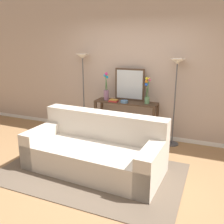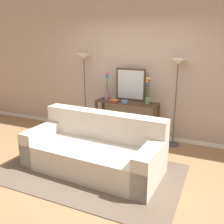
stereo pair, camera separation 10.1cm
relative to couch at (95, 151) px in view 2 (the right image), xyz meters
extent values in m
cube|color=#9E754C|center=(0.09, -0.18, -0.32)|extent=(16.00, 16.00, 0.02)
cube|color=white|center=(0.09, 1.75, -0.26)|extent=(12.00, 0.15, 0.09)
cube|color=#B29E8E|center=(0.09, 1.75, 1.25)|extent=(12.00, 0.14, 2.93)
cube|color=brown|center=(0.00, -0.17, -0.30)|extent=(2.84, 1.75, 0.01)
cube|color=beige|center=(0.00, -0.07, -0.10)|extent=(2.22, 1.10, 0.42)
cube|color=beige|center=(0.01, 0.30, 0.34)|extent=(2.18, 0.36, 0.46)
cube|color=beige|center=(-0.97, -0.02, -0.01)|extent=(0.29, 1.01, 0.60)
cube|color=beige|center=(0.96, -0.11, -0.01)|extent=(0.29, 1.01, 0.60)
cube|color=#473323|center=(0.01, 1.41, 0.49)|extent=(1.31, 0.37, 0.03)
cube|color=#473323|center=(0.01, 1.41, -0.16)|extent=(1.20, 0.32, 0.01)
cube|color=#473323|center=(-0.62, 1.25, 0.09)|extent=(0.05, 0.05, 0.79)
cube|color=#473323|center=(0.63, 1.25, 0.09)|extent=(0.05, 0.05, 0.79)
cube|color=#473323|center=(-0.62, 1.57, 0.09)|extent=(0.05, 0.05, 0.79)
cube|color=#473323|center=(0.63, 1.57, 0.09)|extent=(0.05, 0.05, 0.79)
cylinder|color=#4C4C51|center=(-1.02, 1.48, -0.30)|extent=(0.26, 0.26, 0.02)
cylinder|color=#4C4C51|center=(-1.02, 1.48, 0.53)|extent=(0.02, 0.02, 1.63)
cone|color=silver|center=(-1.02, 1.48, 1.40)|extent=(0.28, 0.28, 0.10)
cylinder|color=#4C4C51|center=(0.98, 1.48, -0.30)|extent=(0.26, 0.26, 0.02)
cylinder|color=#4C4C51|center=(0.98, 1.48, 0.51)|extent=(0.02, 0.02, 1.58)
cone|color=silver|center=(0.98, 1.48, 1.35)|extent=(0.28, 0.28, 0.10)
cube|color=#473323|center=(0.02, 1.57, 0.84)|extent=(0.63, 0.02, 0.66)
cube|color=silver|center=(0.02, 1.56, 0.84)|extent=(0.56, 0.01, 0.59)
cylinder|color=gray|center=(-0.44, 1.40, 0.61)|extent=(0.11, 0.11, 0.21)
cylinder|color=#3D7538|center=(-0.45, 1.41, 0.87)|extent=(0.02, 0.02, 0.30)
sphere|color=#3DA8D6|center=(-0.46, 1.42, 1.02)|extent=(0.07, 0.07, 0.07)
cylinder|color=#3D7538|center=(-0.45, 1.41, 0.85)|extent=(0.02, 0.02, 0.26)
sphere|color=gold|center=(-0.46, 1.43, 0.98)|extent=(0.05, 0.05, 0.05)
cylinder|color=#3D7538|center=(-0.43, 1.38, 0.89)|extent=(0.03, 0.02, 0.35)
sphere|color=#D43380|center=(-0.42, 1.37, 1.07)|extent=(0.06, 0.06, 0.06)
cylinder|color=#3D7538|center=(-0.42, 1.39, 0.85)|extent=(0.02, 0.03, 0.27)
sphere|color=#1997CD|center=(-0.40, 1.38, 0.99)|extent=(0.05, 0.05, 0.05)
cylinder|color=#669E6B|center=(0.45, 1.41, 0.57)|extent=(0.10, 0.10, 0.13)
cylinder|color=#3D7538|center=(0.43, 1.42, 0.79)|extent=(0.02, 0.03, 0.30)
sphere|color=orange|center=(0.42, 1.43, 0.95)|extent=(0.06, 0.06, 0.06)
cylinder|color=#3D7538|center=(0.45, 1.43, 0.82)|extent=(0.04, 0.02, 0.36)
sphere|color=#E5B94B|center=(0.46, 1.45, 1.00)|extent=(0.05, 0.05, 0.05)
cylinder|color=#3D7538|center=(0.46, 1.42, 0.81)|extent=(0.01, 0.03, 0.34)
sphere|color=#D84189|center=(0.48, 1.43, 0.98)|extent=(0.05, 0.05, 0.05)
cylinder|color=#3D7538|center=(0.43, 1.42, 0.82)|extent=(0.02, 0.03, 0.36)
sphere|color=yellow|center=(0.42, 1.43, 1.00)|extent=(0.05, 0.05, 0.05)
cylinder|color=#3D7538|center=(0.43, 1.42, 0.76)|extent=(0.02, 0.02, 0.24)
sphere|color=blue|center=(0.42, 1.43, 0.89)|extent=(0.06, 0.06, 0.06)
cylinder|color=#4C7093|center=(0.01, 1.29, 0.53)|extent=(0.15, 0.15, 0.04)
torus|color=#4C7093|center=(0.01, 1.29, 0.55)|extent=(0.15, 0.15, 0.01)
cube|color=maroon|center=(-0.23, 1.30, 0.52)|extent=(0.18, 0.13, 0.03)
cube|color=#B77F33|center=(-0.23, 1.30, 0.54)|extent=(0.17, 0.13, 0.02)
cube|color=#1E7075|center=(-0.50, 1.41, -0.25)|extent=(0.06, 0.15, 0.12)
cube|color=tan|center=(-0.45, 1.41, -0.26)|extent=(0.04, 0.15, 0.10)
cube|color=silver|center=(-0.42, 1.41, -0.26)|extent=(0.03, 0.15, 0.10)
cube|color=#236033|center=(-0.39, 1.41, -0.25)|extent=(0.03, 0.17, 0.12)
cube|color=slate|center=(-0.36, 1.41, -0.24)|extent=(0.03, 0.17, 0.13)
cube|color=maroon|center=(-0.31, 1.41, -0.25)|extent=(0.05, 0.15, 0.12)
camera|label=1|loc=(1.68, -3.30, 1.71)|focal=39.98mm
camera|label=2|loc=(1.77, -3.26, 1.71)|focal=39.98mm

